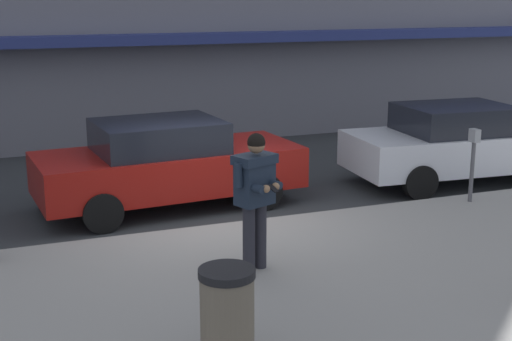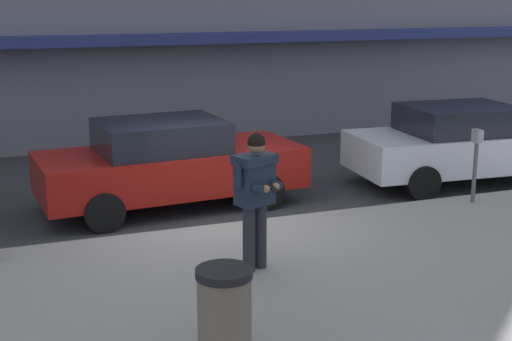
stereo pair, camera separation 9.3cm
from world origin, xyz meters
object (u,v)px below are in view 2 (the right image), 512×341
at_px(parked_sedan_far, 464,143).
at_px(trash_bin, 225,317).
at_px(parking_meter, 476,155).
at_px(parked_sedan_mid, 169,163).
at_px(man_texting_on_phone, 255,187).

bearing_deg(parked_sedan_far, trash_bin, -141.16).
bearing_deg(trash_bin, parked_sedan_far, 38.84).
bearing_deg(parking_meter, trash_bin, -146.67).
xyz_separation_m(parked_sedan_mid, man_texting_on_phone, (0.25, -3.57, 0.46)).
bearing_deg(parked_sedan_far, man_texting_on_phone, -150.10).
distance_m(parking_meter, trash_bin, 6.83).
xyz_separation_m(man_texting_on_phone, trash_bin, (-1.13, -2.18, -0.62)).
distance_m(parked_sedan_far, parking_meter, 1.87).
height_order(parked_sedan_mid, man_texting_on_phone, man_texting_on_phone).
bearing_deg(man_texting_on_phone, parking_meter, 18.95).
bearing_deg(parking_meter, man_texting_on_phone, -161.05).
bearing_deg(parked_sedan_far, parking_meter, -120.57).
relative_size(man_texting_on_phone, trash_bin, 1.84).
bearing_deg(man_texting_on_phone, parked_sedan_mid, 94.08).
distance_m(parked_sedan_mid, parking_meter, 5.23).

